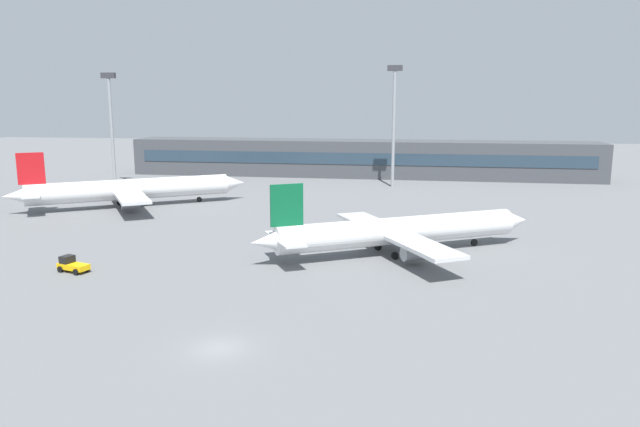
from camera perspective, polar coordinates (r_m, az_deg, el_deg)
ground_plane at (r=83.85m, az=-0.75°, el=-1.99°), size 400.00×400.00×0.00m
terminal_building at (r=148.42m, az=3.86°, el=5.35°), size 115.01×12.13×9.00m
airplane_near at (r=73.40m, az=7.85°, el=-1.65°), size 34.22×24.91×9.40m
airplane_mid at (r=110.18m, az=-17.63°, el=2.24°), size 35.90×26.88×10.24m
baggage_tug_yellow at (r=70.88m, az=-22.87°, el=-4.59°), size 3.88×2.62×1.75m
floodlight_tower_west at (r=129.79m, az=7.16°, el=9.18°), size 3.20×0.80×26.11m
floodlight_tower_east at (r=139.18m, az=-19.55°, el=8.45°), size 3.20×0.80×24.67m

